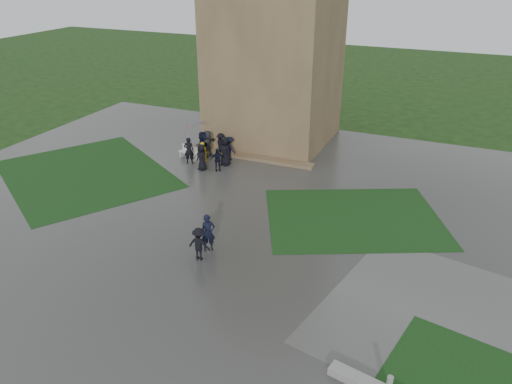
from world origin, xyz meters
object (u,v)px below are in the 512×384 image
at_px(bench, 189,152).
at_px(pedestrian_near, 199,244).
at_px(pedestrian_mid, 208,233).
at_px(tower, 276,13).

distance_m(bench, pedestrian_near, 12.57).
distance_m(pedestrian_mid, pedestrian_near, 0.86).
bearing_deg(bench, pedestrian_mid, -39.50).
relative_size(tower, pedestrian_near, 11.32).
xyz_separation_m(tower, pedestrian_near, (2.95, -16.69, -8.19)).
distance_m(tower, pedestrian_near, 18.82).
bearing_deg(pedestrian_near, bench, -60.74).
relative_size(pedestrian_mid, pedestrian_near, 1.15).
height_order(bench, pedestrian_mid, pedestrian_mid).
bearing_deg(pedestrian_near, tower, -83.23).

